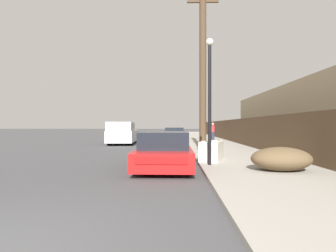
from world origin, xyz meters
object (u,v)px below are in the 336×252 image
(pedestrian, at_px, (213,131))
(parked_sports_car_red, at_px, (165,151))
(brush_pile, at_px, (281,159))
(utility_pole, at_px, (203,66))
(car_parked_mid, at_px, (175,136))
(discarded_fridge, at_px, (212,151))
(street_lamp, at_px, (210,91))
(pickup_truck, at_px, (123,133))

(pedestrian, bearing_deg, parked_sports_car_red, -104.44)
(parked_sports_car_red, xyz_separation_m, brush_pile, (3.66, -1.21, -0.10))
(utility_pole, bearing_deg, car_parked_mid, 102.63)
(brush_pile, bearing_deg, pedestrian, 89.39)
(discarded_fridge, xyz_separation_m, brush_pile, (1.82, -2.35, -0.02))
(discarded_fridge, xyz_separation_m, utility_pole, (0.10, 4.49, 4.39))
(parked_sports_car_red, bearing_deg, street_lamp, -1.61)
(parked_sports_car_red, relative_size, brush_pile, 2.43)
(discarded_fridge, height_order, parked_sports_car_red, parked_sports_car_red)
(pedestrian, bearing_deg, car_parked_mid, -148.91)
(brush_pile, bearing_deg, pickup_truck, 120.36)
(brush_pile, bearing_deg, parked_sports_car_red, 161.68)
(pickup_truck, bearing_deg, brush_pile, 117.26)
(discarded_fridge, height_order, pedestrian, pedestrian)
(parked_sports_car_red, relative_size, pickup_truck, 0.80)
(pickup_truck, distance_m, brush_pile, 14.97)
(pickup_truck, bearing_deg, pedestrian, -160.71)
(utility_pole, bearing_deg, pickup_truck, 133.95)
(parked_sports_car_red, distance_m, pedestrian, 15.38)
(car_parked_mid, relative_size, pedestrian, 2.65)
(discarded_fridge, xyz_separation_m, pedestrian, (1.99, 13.74, 0.45))
(car_parked_mid, bearing_deg, pickup_truck, -162.44)
(discarded_fridge, bearing_deg, street_lamp, -83.25)
(car_parked_mid, distance_m, pedestrian, 4.09)
(parked_sports_car_red, height_order, street_lamp, street_lamp)
(pickup_truck, distance_m, street_lamp, 13.11)
(discarded_fridge, height_order, brush_pile, discarded_fridge)
(pickup_truck, height_order, brush_pile, pickup_truck)
(car_parked_mid, distance_m, utility_pole, 8.49)
(brush_pile, height_order, pedestrian, pedestrian)
(parked_sports_car_red, height_order, pedestrian, pedestrian)
(street_lamp, xyz_separation_m, brush_pile, (2.05, -1.16, -2.25))
(pickup_truck, distance_m, utility_pole, 9.33)
(car_parked_mid, bearing_deg, pedestrian, 34.34)
(parked_sports_car_red, xyz_separation_m, street_lamp, (1.61, -0.05, 2.15))
(discarded_fridge, relative_size, parked_sports_car_red, 0.39)
(pickup_truck, bearing_deg, car_parked_mid, -168.79)
(discarded_fridge, height_order, utility_pole, utility_pole)
(car_parked_mid, height_order, brush_pile, car_parked_mid)
(pedestrian, bearing_deg, street_lamp, -98.47)
(pickup_truck, bearing_deg, parked_sports_car_red, 105.35)
(car_parked_mid, relative_size, utility_pole, 0.46)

